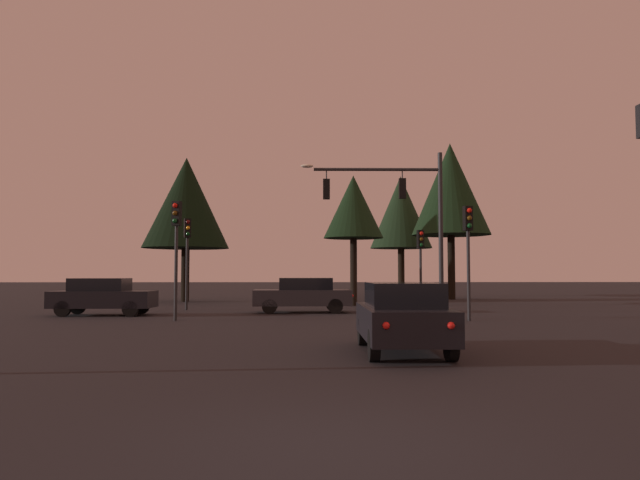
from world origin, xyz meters
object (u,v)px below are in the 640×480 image
traffic_light_median (176,236)px  car_nearside_lane (402,316)px  traffic_light_corner_left (187,245)px  car_crossing_left (303,294)px  tree_right_cluster (186,203)px  tree_behind_sign (450,189)px  traffic_light_far_side (468,239)px  traffic_light_corner_right (421,253)px  tree_left_far (353,208)px  tree_center_horizon (401,213)px  car_crossing_right (103,296)px  traffic_signal_mast_arm (401,205)px

traffic_light_median → car_nearside_lane: size_ratio=1.07×
traffic_light_corner_left → car_crossing_left: (5.46, -1.91, -2.25)m
car_nearside_lane → traffic_light_median: bearing=127.6°
tree_right_cluster → tree_behind_sign: bearing=8.9°
traffic_light_far_side → tree_right_cluster: bearing=131.8°
traffic_light_corner_right → traffic_light_median: traffic_light_median is taller
tree_behind_sign → traffic_light_corner_left: bearing=-144.5°
tree_left_far → traffic_light_median: bearing=-126.9°
tree_center_horizon → tree_right_cluster: size_ratio=1.02×
car_nearside_lane → tree_right_cluster: tree_right_cluster is taller
traffic_light_corner_left → tree_right_cluster: size_ratio=0.49×
car_nearside_lane → car_crossing_left: same height
tree_center_horizon → car_nearside_lane: bearing=-99.5°
traffic_light_corner_left → traffic_light_far_side: traffic_light_corner_left is taller
tree_left_far → traffic_light_far_side: bearing=-71.5°
traffic_light_corner_left → tree_right_cluster: (-1.70, 8.23, 2.96)m
traffic_light_far_side → car_crossing_left: (-6.03, 4.63, -2.18)m
car_crossing_right → tree_behind_sign: (18.05, 14.34, 6.52)m
traffic_light_corner_left → tree_center_horizon: size_ratio=0.48×
traffic_light_median → tree_left_far: size_ratio=0.62×
traffic_light_corner_left → traffic_light_median: size_ratio=0.99×
traffic_light_corner_left → tree_behind_sign: tree_behind_sign is taller
traffic_light_corner_right → traffic_light_median: bearing=-146.1°
car_crossing_right → tree_behind_sign: bearing=38.5°
tree_right_cluster → tree_center_horizon: bearing=28.2°
traffic_light_corner_left → traffic_light_corner_right: 11.22m
car_nearside_lane → tree_left_far: 19.09m
traffic_light_corner_right → tree_left_far: size_ratio=0.55×
traffic_light_median → car_crossing_right: (-3.57, 2.84, -2.29)m
tree_right_cluster → traffic_light_corner_left: bearing=-78.3°
car_nearside_lane → tree_right_cluster: bearing=111.8°
traffic_light_median → tree_left_far: 12.39m
tree_left_far → tree_center_horizon: (4.66, 12.54, 1.04)m
traffic_light_median → tree_left_far: bearing=53.1°
tree_left_far → car_crossing_left: bearing=-116.5°
car_crossing_right → traffic_light_corner_right: bearing=16.5°
traffic_signal_mast_arm → car_crossing_left: 5.88m
traffic_light_corner_right → traffic_light_median: 12.50m
tree_left_far → tree_center_horizon: tree_center_horizon is taller
traffic_light_corner_left → car_nearside_lane: (7.60, -15.08, -2.26)m
tree_right_cluster → car_crossing_right: bearing=-95.1°
tree_behind_sign → tree_left_far: 10.51m
traffic_signal_mast_arm → traffic_light_corner_left: bearing=168.6°
traffic_light_corner_right → car_crossing_right: size_ratio=0.92×
traffic_signal_mast_arm → car_crossing_right: 13.25m
car_nearside_lane → tree_left_far: (0.55, 18.55, 4.45)m
car_nearside_lane → traffic_signal_mast_arm: bearing=80.4°
traffic_signal_mast_arm → car_crossing_right: (-12.56, -1.47, -3.96)m
traffic_signal_mast_arm → car_nearside_lane: 13.87m
car_crossing_left → tree_behind_sign: tree_behind_sign is taller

